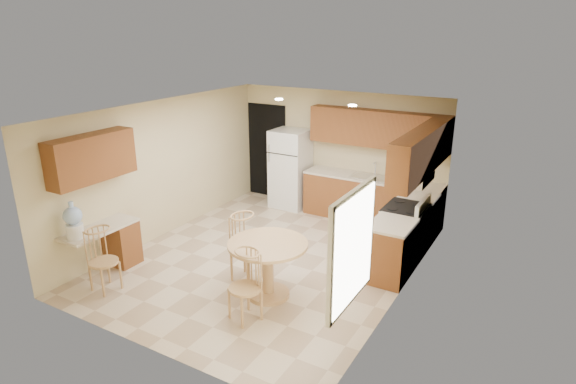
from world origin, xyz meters
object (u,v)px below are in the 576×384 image
Objects in this scene: stove at (404,232)px; chair_table_b at (240,283)px; chair_table_a at (242,244)px; dining_table at (268,262)px; chair_desk at (97,256)px; refrigerator at (290,169)px; water_crock at (73,222)px.

chair_table_b is at bearing -113.26° from stove.
dining_table is at bearing 77.03° from chair_table_a.
chair_table_a is 1.07× the size of chair_table_b.
dining_table is 1.19× the size of chair_desk.
dining_table is 0.58m from chair_table_a.
chair_table_a is (-0.55, 0.15, 0.09)m from dining_table.
dining_table is (1.57, -3.39, -0.29)m from refrigerator.
chair_table_b is at bearing -68.58° from refrigerator.
chair_desk is 0.63m from water_crock.
stove is at bearing -22.99° from refrigerator.
chair_desk is at bearing 31.39° from chair_table_b.
dining_table is 1.09× the size of chair_table_a.
water_crock is at bearing -85.96° from chair_desk.
chair_table_a reaches higher than dining_table.
water_crock is (-3.92, -3.30, 0.55)m from stove.
chair_desk is at bearing -136.33° from stove.
chair_table_a reaches higher than chair_table_b.
chair_table_a is at bearing 31.66° from water_crock.
chair_table_b reaches higher than chair_desk.
water_crock is at bearing -156.73° from dining_table.
refrigerator is 3.41m from chair_table_a.
chair_desk is (-3.47, -3.32, 0.11)m from stove.
stove is at bearing -92.11° from chair_table_b.
chair_desk is at bearing -152.21° from dining_table.
stove is at bearing 139.82° from chair_table_a.
chair_table_b is 1.02× the size of chair_desk.
stove reaches higher than dining_table.
chair_table_b is (1.62, -4.14, -0.24)m from refrigerator.
refrigerator reaches higher than chair_desk.
chair_table_a is (1.02, -3.24, -0.20)m from refrigerator.
chair_table_a is 2.08m from chair_desk.
water_crock reaches higher than stove.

